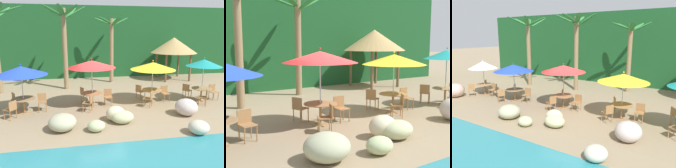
{
  "view_description": "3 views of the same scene",
  "coord_description": "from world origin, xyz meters",
  "views": [
    {
      "loc": [
        -1.47,
        -11.03,
        3.85
      ],
      "look_at": [
        0.63,
        0.43,
        1.11
      ],
      "focal_mm": 35.35,
      "sensor_mm": 36.0,
      "label": 1
    },
    {
      "loc": [
        -5.54,
        -8.43,
        2.77
      ],
      "look_at": [
        0.5,
        0.58,
        1.26
      ],
      "focal_mm": 49.5,
      "sensor_mm": 36.0,
      "label": 2
    },
    {
      "loc": [
        5.77,
        -9.91,
        4.04
      ],
      "look_at": [
        -0.52,
        0.28,
        1.37
      ],
      "focal_mm": 34.87,
      "sensor_mm": 36.0,
      "label": 3
    }
  ],
  "objects": [
    {
      "name": "umbrella_blue",
      "position": [
        -3.85,
        -0.25,
        2.1
      ],
      "size": [
        2.45,
        2.45,
        2.42
      ],
      "color": "silver",
      "rests_on": "ground"
    },
    {
      "name": "chair_teal_inland",
      "position": [
        5.19,
        0.65,
        0.51
      ],
      "size": [
        0.59,
        0.59,
        0.87
      ],
      "color": "#9E7042",
      "rests_on": "ground"
    },
    {
      "name": "chair_yellow_left",
      "position": [
        2.44,
        -0.53,
        0.51
      ],
      "size": [
        0.59,
        0.59,
        0.87
      ],
      "color": "#9E7042",
      "rests_on": "ground"
    },
    {
      "name": "dining_table_teal",
      "position": [
        5.75,
        0.01,
        0.61
      ],
      "size": [
        1.1,
        1.1,
        0.74
      ],
      "color": "#A37547",
      "rests_on": "ground"
    },
    {
      "name": "chair_red_seaward",
      "position": [
        0.37,
        0.24,
        0.51
      ],
      "size": [
        0.43,
        0.44,
        0.87
      ],
      "color": "#9E7042",
      "rests_on": "ground"
    },
    {
      "name": "rock_seawall",
      "position": [
        -4.21,
        -2.69,
        0.39
      ],
      "size": [
        13.34,
        3.55,
        0.95
      ],
      "color": "#BABF8C",
      "rests_on": "ground"
    },
    {
      "name": "palm_tree_third",
      "position": [
        1.56,
        5.81,
        3.28
      ],
      "size": [
        2.69,
        2.69,
        4.99
      ],
      "color": "olive",
      "rests_on": "ground"
    },
    {
      "name": "umbrella_teal",
      "position": [
        5.75,
        0.01,
        2.19
      ],
      "size": [
        1.95,
        1.95,
        2.51
      ],
      "color": "silver",
      "rests_on": "ground"
    },
    {
      "name": "palm_tree_second",
      "position": [
        -1.89,
        4.23,
        3.84
      ],
      "size": [
        2.87,
        3.1,
        5.57
      ],
      "color": "olive",
      "rests_on": "ground"
    },
    {
      "name": "foliage_backdrop",
      "position": [
        0.0,
        9.0,
        3.0
      ],
      "size": [
        28.0,
        2.4,
        6.0
      ],
      "color": "#194C23",
      "rests_on": "ground"
    },
    {
      "name": "chair_blue_left",
      "position": [
        -4.24,
        -1.02,
        0.51
      ],
      "size": [
        0.59,
        0.59,
        0.87
      ],
      "color": "#9E7042",
      "rests_on": "ground"
    },
    {
      "name": "chair_blue_inland",
      "position": [
        -4.36,
        0.43,
        0.51
      ],
      "size": [
        0.58,
        0.58,
        0.87
      ],
      "color": "#9E7042",
      "rests_on": "ground"
    },
    {
      "name": "umbrella_yellow",
      "position": [
        2.85,
        0.23,
        2.07
      ],
      "size": [
        2.45,
        2.45,
        2.39
      ],
      "color": "silver",
      "rests_on": "ground"
    },
    {
      "name": "dining_table_red",
      "position": [
        -0.48,
        0.17,
        0.61
      ],
      "size": [
        1.1,
        1.1,
        0.74
      ],
      "color": "#A37547",
      "rests_on": "ground"
    },
    {
      "name": "chair_blue_seaward",
      "position": [
        -3.02,
        -0.05,
        0.51
      ],
      "size": [
        0.47,
        0.48,
        0.87
      ],
      "color": "#9E7042",
      "rests_on": "ground"
    },
    {
      "name": "ground_plane",
      "position": [
        0.0,
        0.0,
        0.0
      ],
      "size": [
        120.0,
        120.0,
        0.0
      ],
      "primitive_type": "plane",
      "color": "#937F60"
    },
    {
      "name": "dining_table_blue",
      "position": [
        -3.85,
        -0.25,
        0.61
      ],
      "size": [
        1.1,
        1.1,
        0.74
      ],
      "color": "#A37547",
      "rests_on": "ground"
    },
    {
      "name": "umbrella_red",
      "position": [
        -0.48,
        0.17,
        2.26
      ],
      "size": [
        2.47,
        2.47,
        2.57
      ],
      "color": "silver",
      "rests_on": "ground"
    },
    {
      "name": "chair_teal_left",
      "position": [
        5.43,
        -0.79,
        0.51
      ],
      "size": [
        0.57,
        0.57,
        0.87
      ],
      "color": "#9E7042",
      "rests_on": "ground"
    },
    {
      "name": "terrace_deck",
      "position": [
        0.0,
        0.0,
        0.0
      ],
      "size": [
        18.0,
        5.2,
        0.01
      ],
      "color": "#937F60",
      "rests_on": "ground"
    },
    {
      "name": "chair_yellow_seaward",
      "position": [
        3.69,
        0.38,
        0.51
      ],
      "size": [
        0.45,
        0.46,
        0.87
      ],
      "color": "#9E7042",
      "rests_on": "ground"
    },
    {
      "name": "chair_red_inland",
      "position": [
        -0.89,
        0.92,
        0.51
      ],
      "size": [
        0.56,
        0.55,
        0.87
      ],
      "color": "#9E7042",
      "rests_on": "ground"
    },
    {
      "name": "dining_table_yellow",
      "position": [
        2.85,
        0.23,
        0.61
      ],
      "size": [
        1.1,
        1.1,
        0.74
      ],
      "color": "#A37547",
      "rests_on": "ground"
    },
    {
      "name": "chair_yellow_inland",
      "position": [
        2.36,
        0.93,
        0.51
      ],
      "size": [
        0.58,
        0.57,
        0.87
      ],
      "color": "#9E7042",
      "rests_on": "ground"
    },
    {
      "name": "chair_teal_seaward",
      "position": [
        6.59,
        0.16,
        0.51
      ],
      "size": [
        0.45,
        0.46,
        0.87
      ],
      "color": "#9E7042",
      "rests_on": "ground"
    },
    {
      "name": "chair_red_left",
      "position": [
        -0.71,
        -0.65,
        0.51
      ],
      "size": [
        0.55,
        0.55,
        0.87
      ],
      "color": "#9E7042",
      "rests_on": "ground"
    },
    {
      "name": "palapa_hut",
      "position": [
        6.78,
        6.0,
        2.8
      ],
      "size": [
        3.72,
        3.72,
        3.45
      ],
      "color": "brown",
      "rests_on": "ground"
    }
  ]
}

